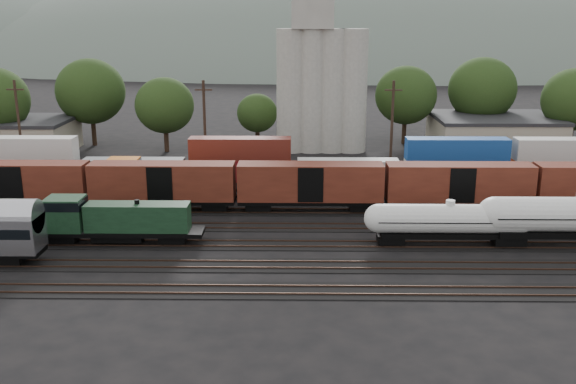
{
  "coord_description": "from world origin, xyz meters",
  "views": [
    {
      "loc": [
        -0.12,
        -59.35,
        20.15
      ],
      "look_at": [
        -1.01,
        2.0,
        3.0
      ],
      "focal_mm": 40.0,
      "sensor_mm": 36.0,
      "label": 1
    }
  ],
  "objects_px": {
    "tank_car_a": "(449,220)",
    "orange_locomotive": "(162,177)",
    "green_locomotive": "(108,219)",
    "grain_silo": "(321,76)"
  },
  "relations": [
    {
      "from": "orange_locomotive",
      "to": "grain_silo",
      "type": "xyz_separation_m",
      "value": [
        18.57,
        26.0,
        8.83
      ]
    },
    {
      "from": "tank_car_a",
      "to": "orange_locomotive",
      "type": "xyz_separation_m",
      "value": [
        -28.72,
        15.0,
        0.05
      ]
    },
    {
      "from": "green_locomotive",
      "to": "grain_silo",
      "type": "xyz_separation_m",
      "value": [
        20.31,
        41.0,
        8.91
      ]
    },
    {
      "from": "green_locomotive",
      "to": "grain_silo",
      "type": "distance_m",
      "value": 46.62
    },
    {
      "from": "tank_car_a",
      "to": "grain_silo",
      "type": "xyz_separation_m",
      "value": [
        -10.15,
        41.0,
        8.87
      ]
    },
    {
      "from": "tank_car_a",
      "to": "grain_silo",
      "type": "distance_m",
      "value": 43.16
    },
    {
      "from": "tank_car_a",
      "to": "orange_locomotive",
      "type": "relative_size",
      "value": 0.89
    },
    {
      "from": "green_locomotive",
      "to": "grain_silo",
      "type": "relative_size",
      "value": 0.53
    },
    {
      "from": "green_locomotive",
      "to": "orange_locomotive",
      "type": "relative_size",
      "value": 0.91
    },
    {
      "from": "green_locomotive",
      "to": "tank_car_a",
      "type": "distance_m",
      "value": 30.46
    }
  ]
}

